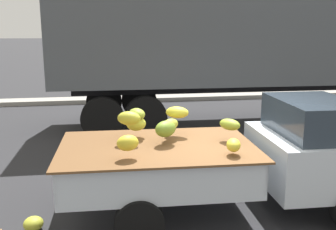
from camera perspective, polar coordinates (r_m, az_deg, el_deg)
ground at (r=6.38m, az=8.59°, el=-13.06°), size 220.00×220.00×0.00m
curb_strip at (r=15.18m, az=-2.27°, el=2.43°), size 80.00×0.80×0.16m
pickup_truck at (r=6.25m, az=16.92°, el=-5.32°), size 5.03×2.03×1.70m
semi_trailer at (r=11.67m, az=13.95°, el=11.20°), size 12.05×2.84×3.95m
fallen_banana_bunch_near_tailgate at (r=5.92m, az=-19.04°, el=-14.75°), size 0.33×0.34×0.19m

